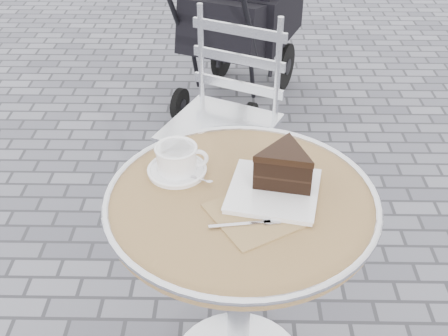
{
  "coord_description": "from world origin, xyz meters",
  "views": [
    {
      "loc": [
        -0.03,
        -1.14,
        1.63
      ],
      "look_at": [
        -0.05,
        0.06,
        0.78
      ],
      "focal_mm": 45.0,
      "sensor_mm": 36.0,
      "label": 1
    }
  ],
  "objects_px": {
    "cake_plate_set": "(281,173)",
    "bistro_chair": "(230,97)",
    "baby_stroller": "(240,23)",
    "cappuccino_set": "(177,161)",
    "cafe_table": "(240,245)"
  },
  "relations": [
    {
      "from": "cake_plate_set",
      "to": "bistro_chair",
      "type": "distance_m",
      "value": 0.9
    },
    {
      "from": "cappuccino_set",
      "to": "baby_stroller",
      "type": "bearing_deg",
      "value": 82.2
    },
    {
      "from": "cappuccino_set",
      "to": "cake_plate_set",
      "type": "bearing_deg",
      "value": -17.51
    },
    {
      "from": "cafe_table",
      "to": "cappuccino_set",
      "type": "bearing_deg",
      "value": 147.52
    },
    {
      "from": "cafe_table",
      "to": "bistro_chair",
      "type": "distance_m",
      "value": 0.89
    },
    {
      "from": "cappuccino_set",
      "to": "baby_stroller",
      "type": "relative_size",
      "value": 0.16
    },
    {
      "from": "cake_plate_set",
      "to": "bistro_chair",
      "type": "relative_size",
      "value": 0.42
    },
    {
      "from": "bistro_chair",
      "to": "cake_plate_set",
      "type": "bearing_deg",
      "value": -56.0
    },
    {
      "from": "cake_plate_set",
      "to": "baby_stroller",
      "type": "height_order",
      "value": "baby_stroller"
    },
    {
      "from": "cappuccino_set",
      "to": "cake_plate_set",
      "type": "xyz_separation_m",
      "value": [
        0.28,
        -0.08,
        0.02
      ]
    },
    {
      "from": "bistro_chair",
      "to": "baby_stroller",
      "type": "height_order",
      "value": "baby_stroller"
    },
    {
      "from": "baby_stroller",
      "to": "cappuccino_set",
      "type": "bearing_deg",
      "value": -73.71
    },
    {
      "from": "cafe_table",
      "to": "bistro_chair",
      "type": "bearing_deg",
      "value": 92.26
    },
    {
      "from": "cafe_table",
      "to": "cappuccino_set",
      "type": "relative_size",
      "value": 4.22
    },
    {
      "from": "bistro_chair",
      "to": "cappuccino_set",
      "type": "bearing_deg",
      "value": -75.33
    }
  ]
}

